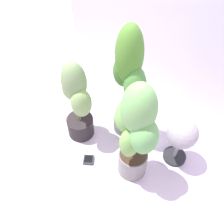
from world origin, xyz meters
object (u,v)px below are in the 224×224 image
Objects in this scene: floor_fan at (182,135)px; hygrometer_box at (89,160)px; potted_plant_center at (129,78)px; potted_plant_front_left at (77,101)px; potted_plant_front_right at (136,131)px.

hygrometer_box is at bearing -140.82° from floor_fan.
potted_plant_center is 8.81× the size of hygrometer_box.
potted_plant_front_left is 0.48m from hygrometer_box.
hygrometer_box is at bearing -29.20° from potted_plant_front_left.
hygrometer_box is at bearing -147.45° from potted_plant_front_right.
potted_plant_front_right is (0.54, 0.04, 0.11)m from potted_plant_front_left.
potted_plant_front_right reaches higher than potted_plant_front_left.
potted_plant_front_right is 7.79× the size of hygrometer_box.
potted_plant_front_right is at bearing -126.26° from floor_fan.
potted_plant_center is (-0.30, 0.26, 0.08)m from potted_plant_front_right.
potted_plant_front_left is 0.75× the size of potted_plant_center.
potted_plant_front_left is 0.43m from potted_plant_center.
hygrometer_box is (0.25, -0.14, -0.38)m from potted_plant_front_left.
potted_plant_center reaches higher than hygrometer_box.
potted_plant_front_right is at bearing 4.35° from potted_plant_front_left.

